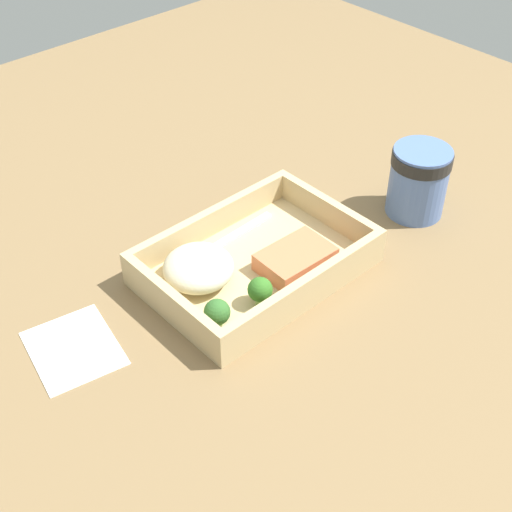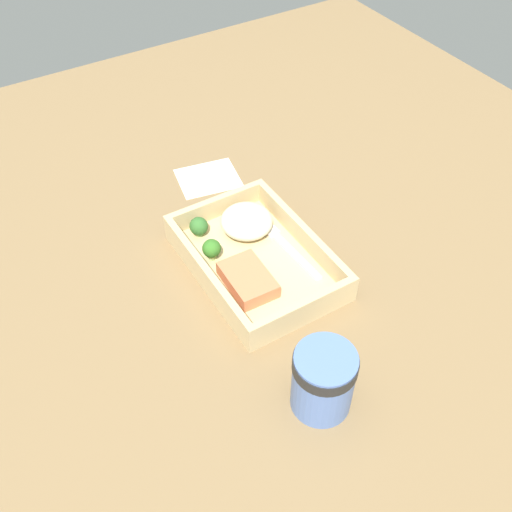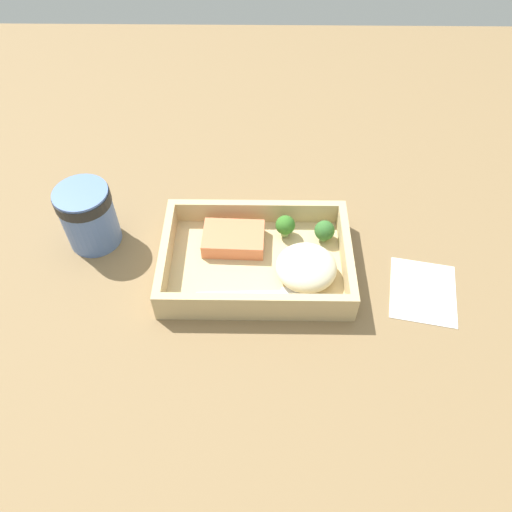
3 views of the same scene
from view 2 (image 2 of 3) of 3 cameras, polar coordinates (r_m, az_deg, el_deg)
name	(u,v)px [view 2 (image 2 of 3)]	position (r cm, az deg, el deg)	size (l,w,h in cm)	color
ground_plane	(256,271)	(99.85, 0.00, -1.48)	(160.00, 160.00, 2.00)	olive
takeout_tray	(256,265)	(98.68, 0.00, -0.85)	(28.40, 19.49, 1.20)	tan
tray_rim	(256,254)	(96.87, 0.00, 0.17)	(28.40, 19.49, 3.83)	tan
salmon_fillet	(248,280)	(93.98, -0.78, -2.27)	(9.48, 6.41, 2.49)	#DB754C
mashed_potatoes	(247,221)	(102.24, -0.90, 3.34)	(9.02, 8.96, 4.30)	beige
broccoli_floret_1	(199,226)	(102.01, -5.47, 2.82)	(3.18, 3.18, 3.62)	#739C58
broccoli_floret_2	(212,249)	(97.56, -4.25, 0.69)	(3.10, 3.10, 3.88)	#88AA65
fork	(286,246)	(100.72, 2.92, 0.94)	(15.85, 2.34, 0.44)	silver
paper_cup	(323,378)	(79.51, 6.44, -11.50)	(8.45, 8.45, 10.31)	#5372B3
receipt_slip	(208,178)	(116.83, -4.58, 7.42)	(9.58, 11.39, 0.24)	white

